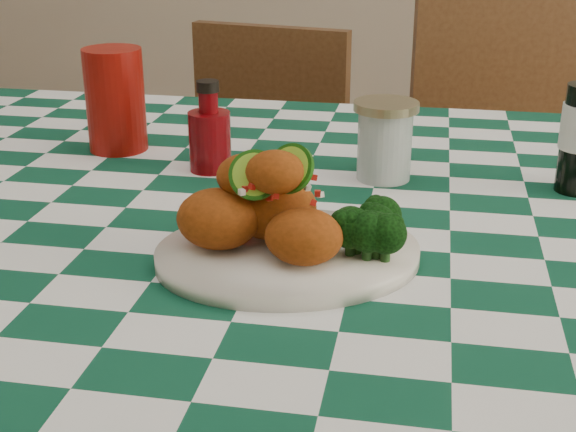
% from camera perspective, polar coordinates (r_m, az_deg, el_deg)
% --- Properties ---
extents(plate, '(0.34, 0.30, 0.02)m').
position_cam_1_polar(plate, '(0.88, 0.00, -2.79)').
color(plate, silver).
rests_on(plate, dining_table).
extents(fried_chicken_pile, '(0.17, 0.13, 0.11)m').
position_cam_1_polar(fried_chicken_pile, '(0.85, -0.75, 1.15)').
color(fried_chicken_pile, '#943B0E').
rests_on(fried_chicken_pile, plate).
extents(broccoli_side, '(0.07, 0.07, 0.05)m').
position_cam_1_polar(broccoli_side, '(0.86, 5.86, -0.77)').
color(broccoli_side, black).
rests_on(broccoli_side, plate).
extents(red_tumbler, '(0.11, 0.11, 0.16)m').
position_cam_1_polar(red_tumbler, '(1.27, -12.18, 8.07)').
color(red_tumbler, maroon).
rests_on(red_tumbler, dining_table).
extents(ketchup_bottle, '(0.08, 0.08, 0.13)m').
position_cam_1_polar(ketchup_bottle, '(1.16, -5.62, 6.37)').
color(ketchup_bottle, '#640509').
rests_on(ketchup_bottle, dining_table).
extents(mason_jar, '(0.12, 0.12, 0.11)m').
position_cam_1_polar(mason_jar, '(1.12, 6.89, 5.34)').
color(mason_jar, '#B2BCBA').
rests_on(mason_jar, dining_table).
extents(wooden_chair_left, '(0.47, 0.48, 0.87)m').
position_cam_1_polar(wooden_chair_left, '(1.90, -3.29, -0.42)').
color(wooden_chair_left, '#472814').
rests_on(wooden_chair_left, ground).
extents(wooden_chair_right, '(0.52, 0.53, 0.94)m').
position_cam_1_polar(wooden_chair_right, '(1.88, 15.82, -0.39)').
color(wooden_chair_right, '#472814').
rests_on(wooden_chair_right, ground).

